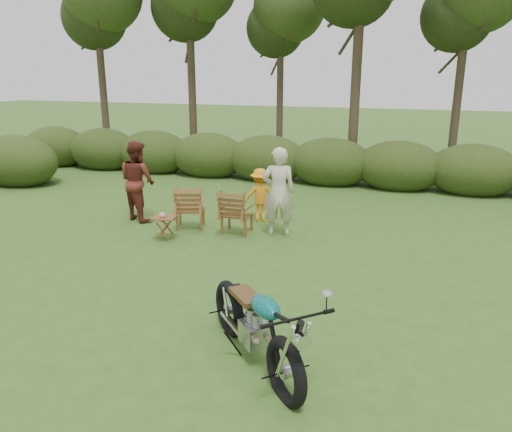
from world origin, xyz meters
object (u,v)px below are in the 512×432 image
(motorcycle, at_px, (254,360))
(side_table, at_px, (165,228))
(lawn_chair_right, at_px, (237,233))
(child, at_px, (260,221))
(adult_a, at_px, (278,235))
(adult_b, at_px, (140,219))
(lawn_chair_left, at_px, (191,228))
(cup, at_px, (162,215))

(motorcycle, relative_size, side_table, 4.57)
(lawn_chair_right, relative_size, child, 0.78)
(adult_a, distance_m, adult_b, 3.37)
(lawn_chair_left, bearing_deg, motorcycle, 105.16)
(lawn_chair_right, height_order, adult_a, adult_a)
(side_table, xyz_separation_m, cup, (-0.02, -0.04, 0.29))
(lawn_chair_left, bearing_deg, side_table, 61.76)
(motorcycle, distance_m, side_table, 4.79)
(lawn_chair_right, distance_m, adult_a, 0.88)
(lawn_chair_right, xyz_separation_m, adult_b, (-2.50, 0.25, 0.00))
(lawn_chair_left, xyz_separation_m, side_table, (-0.16, -0.89, 0.24))
(side_table, relative_size, adult_b, 0.26)
(motorcycle, xyz_separation_m, lawn_chair_right, (-1.87, 4.48, 0.00))
(cup, height_order, adult_a, adult_a)
(adult_a, height_order, child, adult_a)
(lawn_chair_left, relative_size, side_table, 2.00)
(cup, relative_size, adult_a, 0.07)
(child, bearing_deg, cup, 24.27)
(lawn_chair_left, height_order, child, child)
(child, bearing_deg, motorcycle, 78.87)
(side_table, height_order, adult_b, adult_b)
(lawn_chair_left, distance_m, child, 1.61)
(lawn_chair_left, xyz_separation_m, adult_b, (-1.41, 0.22, 0.00))
(adult_a, distance_m, child, 1.09)
(lawn_chair_left, relative_size, child, 0.79)
(motorcycle, xyz_separation_m, side_table, (-3.12, 3.62, 0.24))
(cup, xyz_separation_m, child, (1.46, 1.90, -0.53))
(motorcycle, distance_m, lawn_chair_right, 4.86)
(side_table, relative_size, cup, 3.86)
(cup, bearing_deg, adult_b, 136.96)
(lawn_chair_right, xyz_separation_m, cup, (-1.27, -0.90, 0.53))
(side_table, bearing_deg, cup, -112.32)
(adult_b, bearing_deg, lawn_chair_right, -161.31)
(motorcycle, bearing_deg, adult_b, 179.60)
(cup, bearing_deg, child, 52.41)
(lawn_chair_left, height_order, side_table, same)
(side_table, bearing_deg, lawn_chair_right, 34.66)
(lawn_chair_right, distance_m, cup, 1.64)
(lawn_chair_right, bearing_deg, adult_b, -5.73)
(lawn_chair_right, relative_size, adult_b, 0.52)
(cup, distance_m, adult_b, 1.77)
(motorcycle, relative_size, adult_a, 1.18)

